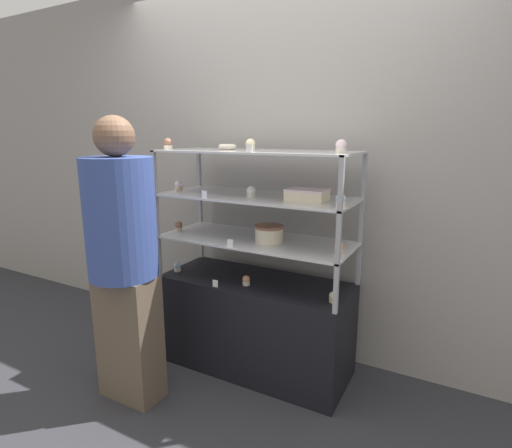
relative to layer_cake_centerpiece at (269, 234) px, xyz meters
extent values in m
plane|color=#2D2D33|center=(-0.10, 0.02, -0.94)|extent=(20.00, 20.00, 0.00)
cube|color=gray|center=(-0.10, 0.41, 0.36)|extent=(8.00, 0.05, 2.60)
cube|color=black|center=(-0.10, 0.02, -0.63)|extent=(1.21, 0.49, 0.61)
cube|color=#99999E|center=(-0.70, 0.26, -0.19)|extent=(0.02, 0.02, 0.27)
cube|color=#99999E|center=(0.49, 0.26, -0.19)|extent=(0.02, 0.02, 0.27)
cube|color=#99999E|center=(-0.70, -0.21, -0.19)|extent=(0.02, 0.02, 0.27)
cube|color=#99999E|center=(0.49, -0.21, -0.19)|extent=(0.02, 0.02, 0.27)
cube|color=silver|center=(-0.10, 0.02, -0.06)|extent=(1.21, 0.49, 0.01)
cube|color=#99999E|center=(-0.70, 0.26, 0.08)|extent=(0.02, 0.02, 0.27)
cube|color=#99999E|center=(0.49, 0.26, 0.08)|extent=(0.02, 0.02, 0.27)
cube|color=#99999E|center=(-0.70, -0.21, 0.08)|extent=(0.02, 0.02, 0.27)
cube|color=#99999E|center=(0.49, -0.21, 0.08)|extent=(0.02, 0.02, 0.27)
cube|color=silver|center=(-0.10, 0.02, 0.21)|extent=(1.21, 0.49, 0.01)
cube|color=#99999E|center=(-0.70, 0.26, 0.36)|extent=(0.02, 0.02, 0.27)
cube|color=#99999E|center=(0.49, 0.26, 0.36)|extent=(0.02, 0.02, 0.27)
cube|color=#99999E|center=(-0.70, -0.21, 0.36)|extent=(0.02, 0.02, 0.27)
cube|color=#99999E|center=(0.49, -0.21, 0.36)|extent=(0.02, 0.02, 0.27)
cube|color=silver|center=(-0.10, 0.02, 0.49)|extent=(1.21, 0.49, 0.01)
cylinder|color=beige|center=(0.00, 0.00, -0.01)|extent=(0.17, 0.17, 0.09)
cylinder|color=#8C5B42|center=(0.00, 0.00, 0.04)|extent=(0.18, 0.18, 0.02)
cube|color=beige|center=(0.24, -0.02, 0.25)|extent=(0.22, 0.15, 0.06)
cube|color=silver|center=(0.24, -0.02, 0.28)|extent=(0.22, 0.16, 0.01)
cylinder|color=white|center=(-0.65, -0.08, -0.31)|extent=(0.04, 0.04, 0.02)
sphere|color=silver|center=(-0.65, -0.08, -0.29)|extent=(0.05, 0.05, 0.05)
cylinder|color=beige|center=(-0.11, -0.08, -0.31)|extent=(0.04, 0.04, 0.02)
sphere|color=#E5996B|center=(-0.11, -0.08, -0.29)|extent=(0.05, 0.05, 0.05)
cylinder|color=#CCB28C|center=(0.44, -0.07, -0.31)|extent=(0.04, 0.04, 0.02)
sphere|color=#F4EAB2|center=(0.44, -0.07, -0.29)|extent=(0.05, 0.05, 0.05)
cube|color=white|center=(-0.26, -0.20, -0.30)|extent=(0.04, 0.00, 0.04)
cylinder|color=#CCB28C|center=(-0.66, -0.04, -0.04)|extent=(0.05, 0.05, 0.03)
sphere|color=#8C5B42|center=(-0.66, -0.04, -0.01)|extent=(0.05, 0.05, 0.05)
cylinder|color=#CCB28C|center=(0.44, -0.03, -0.04)|extent=(0.05, 0.05, 0.03)
sphere|color=#E5996B|center=(0.44, -0.03, -0.01)|extent=(0.05, 0.05, 0.05)
cube|color=white|center=(-0.15, -0.20, -0.03)|extent=(0.04, 0.00, 0.04)
cylinder|color=#CCB28C|center=(-0.66, -0.02, 0.23)|extent=(0.05, 0.05, 0.02)
sphere|color=silver|center=(-0.66, -0.02, 0.26)|extent=(0.05, 0.05, 0.05)
cylinder|color=beige|center=(-0.11, -0.04, 0.23)|extent=(0.05, 0.05, 0.02)
sphere|color=white|center=(-0.11, -0.04, 0.26)|extent=(0.05, 0.05, 0.05)
cylinder|color=white|center=(0.46, -0.08, 0.23)|extent=(0.05, 0.05, 0.02)
sphere|color=silver|center=(0.46, -0.08, 0.26)|extent=(0.05, 0.05, 0.05)
cube|color=white|center=(-0.33, -0.20, 0.24)|extent=(0.04, 0.00, 0.04)
cylinder|color=beige|center=(-0.66, -0.11, 0.51)|extent=(0.05, 0.05, 0.03)
sphere|color=#8C5B42|center=(-0.66, -0.11, 0.53)|extent=(0.06, 0.06, 0.06)
cylinder|color=white|center=(-0.10, -0.04, 0.51)|extent=(0.05, 0.05, 0.03)
sphere|color=#F4EAB2|center=(-0.10, -0.04, 0.53)|extent=(0.06, 0.06, 0.06)
cylinder|color=beige|center=(0.44, -0.07, 0.51)|extent=(0.05, 0.05, 0.03)
sphere|color=silver|center=(0.44, -0.07, 0.53)|extent=(0.06, 0.06, 0.06)
cube|color=white|center=(-0.02, -0.20, 0.51)|extent=(0.04, 0.00, 0.04)
torus|color=#EFE5CC|center=(-0.34, 0.09, 0.51)|extent=(0.11, 0.11, 0.03)
cube|color=brown|center=(-0.61, -0.59, -0.56)|extent=(0.36, 0.20, 0.75)
cylinder|color=#33478C|center=(-0.61, -0.59, 0.14)|extent=(0.38, 0.38, 0.66)
sphere|color=brown|center=(-0.61, -0.59, 0.58)|extent=(0.21, 0.21, 0.21)
camera|label=1|loc=(1.04, -2.10, 0.59)|focal=28.00mm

